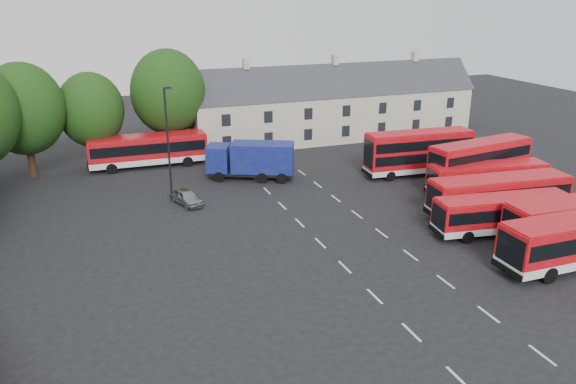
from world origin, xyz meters
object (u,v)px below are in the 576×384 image
bus_dd_south (480,161)px  lamppost (168,142)px  silver_car (186,197)px  box_truck (252,159)px

bus_dd_south → lamppost: bearing=159.2°
silver_car → bus_dd_south: bearing=-30.0°
bus_dd_south → box_truck: bearing=145.0°
silver_car → lamppost: lamppost is taller
silver_car → lamppost: size_ratio=0.38×
bus_dd_south → silver_car: bus_dd_south is taller
bus_dd_south → lamppost: size_ratio=1.10×
silver_car → lamppost: (-1.02, 1.16, 4.60)m
box_truck → silver_car: size_ratio=2.25×
bus_dd_south → box_truck: size_ratio=1.27×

